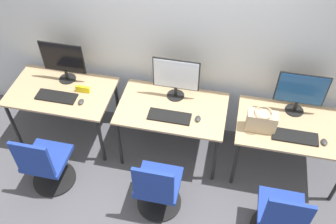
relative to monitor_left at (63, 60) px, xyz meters
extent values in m
plane|color=#4C4C51|center=(1.29, -0.56, -1.02)|extent=(20.00, 20.00, 0.00)
cube|color=silver|center=(1.29, 0.28, 0.38)|extent=(12.00, 0.05, 2.80)
cube|color=tan|center=(0.00, -0.21, -0.29)|extent=(1.18, 0.72, 0.02)
cylinder|color=black|center=(-0.54, -0.51, -0.66)|extent=(0.04, 0.04, 0.71)
cylinder|color=black|center=(0.54, -0.51, -0.66)|extent=(0.04, 0.04, 0.71)
cylinder|color=black|center=(-0.54, 0.10, -0.66)|extent=(0.04, 0.04, 0.71)
cylinder|color=black|center=(0.54, 0.10, -0.66)|extent=(0.04, 0.04, 0.71)
cylinder|color=black|center=(0.00, 0.00, -0.27)|extent=(0.20, 0.20, 0.01)
cylinder|color=black|center=(0.00, 0.00, -0.20)|extent=(0.04, 0.04, 0.12)
cube|color=black|center=(0.00, 0.00, 0.03)|extent=(0.51, 0.01, 0.38)
cube|color=black|center=(0.00, -0.01, 0.03)|extent=(0.48, 0.01, 0.36)
cube|color=black|center=(0.00, -0.32, -0.27)|extent=(0.45, 0.17, 0.02)
ellipsoid|color=#333333|center=(0.30, -0.34, -0.26)|extent=(0.06, 0.09, 0.03)
cylinder|color=black|center=(0.07, -0.91, -1.00)|extent=(0.48, 0.48, 0.03)
cylinder|color=black|center=(0.07, -0.91, -0.81)|extent=(0.04, 0.04, 0.34)
cube|color=navy|center=(0.07, -0.91, -0.62)|extent=(0.44, 0.44, 0.05)
cube|color=navy|center=(0.07, -1.11, -0.37)|extent=(0.40, 0.04, 0.44)
cube|color=tan|center=(1.29, -0.21, -0.29)|extent=(1.18, 0.72, 0.02)
cylinder|color=black|center=(0.76, -0.51, -0.66)|extent=(0.04, 0.04, 0.71)
cylinder|color=black|center=(1.83, -0.51, -0.66)|extent=(0.04, 0.04, 0.71)
cylinder|color=black|center=(0.76, 0.10, -0.66)|extent=(0.04, 0.04, 0.71)
cylinder|color=black|center=(1.83, 0.10, -0.66)|extent=(0.04, 0.04, 0.71)
cylinder|color=black|center=(1.29, -0.02, -0.27)|extent=(0.20, 0.20, 0.01)
cylinder|color=black|center=(1.29, -0.02, -0.20)|extent=(0.04, 0.04, 0.12)
cube|color=black|center=(1.29, -0.01, 0.03)|extent=(0.51, 0.01, 0.38)
cube|color=silver|center=(1.29, -0.02, 0.03)|extent=(0.48, 0.01, 0.36)
cube|color=black|center=(1.29, -0.35, -0.27)|extent=(0.45, 0.17, 0.02)
ellipsoid|color=#333333|center=(1.59, -0.32, -0.26)|extent=(0.06, 0.09, 0.03)
cylinder|color=black|center=(1.31, -0.95, -1.00)|extent=(0.48, 0.48, 0.03)
cylinder|color=black|center=(1.31, -0.95, -0.81)|extent=(0.04, 0.04, 0.34)
cube|color=navy|center=(1.31, -0.95, -0.62)|extent=(0.44, 0.44, 0.05)
cube|color=navy|center=(1.31, -1.15, -0.37)|extent=(0.40, 0.04, 0.44)
cube|color=tan|center=(2.59, -0.21, -0.29)|extent=(1.18, 0.72, 0.02)
cylinder|color=black|center=(2.05, -0.51, -0.66)|extent=(0.04, 0.04, 0.71)
cylinder|color=black|center=(2.05, 0.10, -0.66)|extent=(0.04, 0.04, 0.71)
cylinder|color=black|center=(3.12, 0.10, -0.66)|extent=(0.04, 0.04, 0.71)
cylinder|color=black|center=(2.59, 0.02, -0.27)|extent=(0.20, 0.20, 0.01)
cylinder|color=black|center=(2.59, 0.02, -0.20)|extent=(0.04, 0.04, 0.12)
cube|color=black|center=(2.59, 0.03, 0.03)|extent=(0.51, 0.01, 0.38)
cube|color=navy|center=(2.59, 0.02, 0.03)|extent=(0.48, 0.01, 0.36)
cube|color=black|center=(2.59, -0.36, -0.27)|extent=(0.45, 0.17, 0.02)
ellipsoid|color=#333333|center=(2.87, -0.37, -0.26)|extent=(0.06, 0.09, 0.03)
cylinder|color=black|center=(2.53, -1.01, -0.81)|extent=(0.04, 0.04, 0.34)
cube|color=navy|center=(2.53, -1.01, -0.62)|extent=(0.44, 0.44, 0.05)
cube|color=navy|center=(2.53, -1.21, -0.37)|extent=(0.40, 0.04, 0.44)
cube|color=tan|center=(2.23, -0.31, -0.17)|extent=(0.30, 0.14, 0.22)
torus|color=tan|center=(2.23, -0.31, -0.04)|extent=(0.18, 0.18, 0.01)
cube|color=yellow|center=(0.26, -0.17, -0.24)|extent=(0.16, 0.03, 0.08)
camera|label=1|loc=(1.85, -3.00, 2.61)|focal=40.00mm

